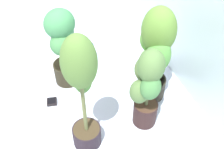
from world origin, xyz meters
name	(u,v)px	position (x,y,z in m)	size (l,w,h in m)	color
ground_plane	(89,103)	(0.00, 0.00, 0.00)	(8.00, 8.00, 0.00)	silver
potted_plant_front_right	(82,87)	(0.33, -0.10, 0.57)	(0.29, 0.26, 0.96)	black
potted_plant_back_center	(155,50)	(0.07, 0.53, 0.48)	(0.40, 0.32, 0.84)	black
potted_plant_front_left	(62,43)	(-0.34, -0.10, 0.42)	(0.38, 0.34, 0.72)	#2D2818
potted_plant_back_right	(147,84)	(0.30, 0.36, 0.41)	(0.37, 0.29, 0.70)	#301D1B
hygrometer_box	(52,102)	(-0.11, -0.29, 0.01)	(0.09, 0.09, 0.03)	black
nutrient_bottle	(90,52)	(-0.53, 0.17, 0.10)	(0.09, 0.09, 0.21)	#4159C4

